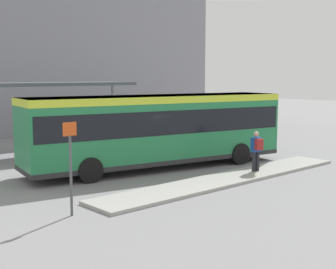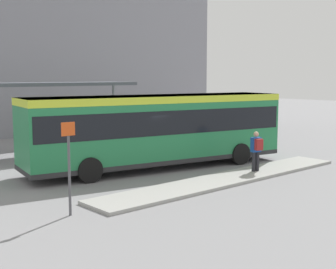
{
  "view_description": "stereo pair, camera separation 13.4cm",
  "coord_description": "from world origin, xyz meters",
  "px_view_note": "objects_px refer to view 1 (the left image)",
  "views": [
    {
      "loc": [
        -13.63,
        -15.76,
        4.14
      ],
      "look_at": [
        0.6,
        0.0,
        1.48
      ],
      "focal_mm": 50.0,
      "sensor_mm": 36.0,
      "label": 1
    },
    {
      "loc": [
        -13.53,
        -15.84,
        4.14
      ],
      "look_at": [
        0.6,
        0.0,
        1.48
      ],
      "focal_mm": 50.0,
      "sensor_mm": 36.0,
      "label": 2
    }
  ],
  "objects_px": {
    "city_bus": "(158,126)",
    "potted_planter_near_shelter": "(37,149)",
    "bicycle_red": "(244,136)",
    "bicycle_green": "(251,138)",
    "bicycle_blue": "(230,136)",
    "platform_sign": "(71,164)",
    "pedestrian_waiting": "(257,149)"
  },
  "relations": [
    {
      "from": "city_bus",
      "to": "potted_planter_near_shelter",
      "type": "relative_size",
      "value": 9.15
    },
    {
      "from": "bicycle_red",
      "to": "potted_planter_near_shelter",
      "type": "relative_size",
      "value": 1.22
    },
    {
      "from": "city_bus",
      "to": "bicycle_red",
      "type": "bearing_deg",
      "value": 26.95
    },
    {
      "from": "city_bus",
      "to": "bicycle_red",
      "type": "relative_size",
      "value": 7.53
    },
    {
      "from": "bicycle_green",
      "to": "city_bus",
      "type": "bearing_deg",
      "value": 111.2
    },
    {
      "from": "bicycle_green",
      "to": "bicycle_blue",
      "type": "bearing_deg",
      "value": 9.67
    },
    {
      "from": "bicycle_blue",
      "to": "platform_sign",
      "type": "xyz_separation_m",
      "value": [
        -15.76,
        -7.29,
        1.23
      ]
    },
    {
      "from": "city_bus",
      "to": "bicycle_green",
      "type": "relative_size",
      "value": 7.0
    },
    {
      "from": "bicycle_blue",
      "to": "platform_sign",
      "type": "relative_size",
      "value": 0.54
    },
    {
      "from": "bicycle_green",
      "to": "platform_sign",
      "type": "xyz_separation_m",
      "value": [
        -15.76,
        -5.62,
        1.17
      ]
    },
    {
      "from": "bicycle_blue",
      "to": "bicycle_green",
      "type": "bearing_deg",
      "value": -9.44
    },
    {
      "from": "pedestrian_waiting",
      "to": "potted_planter_near_shelter",
      "type": "relative_size",
      "value": 1.26
    },
    {
      "from": "city_bus",
      "to": "potted_planter_near_shelter",
      "type": "distance_m",
      "value": 6.04
    },
    {
      "from": "platform_sign",
      "to": "bicycle_blue",
      "type": "bearing_deg",
      "value": 24.83
    },
    {
      "from": "pedestrian_waiting",
      "to": "bicycle_red",
      "type": "distance_m",
      "value": 9.72
    },
    {
      "from": "pedestrian_waiting",
      "to": "bicycle_blue",
      "type": "distance_m",
      "value": 10.04
    },
    {
      "from": "bicycle_blue",
      "to": "platform_sign",
      "type": "distance_m",
      "value": 17.41
    },
    {
      "from": "bicycle_blue",
      "to": "potted_planter_near_shelter",
      "type": "distance_m",
      "value": 12.69
    },
    {
      "from": "platform_sign",
      "to": "bicycle_red",
      "type": "bearing_deg",
      "value": 21.81
    },
    {
      "from": "pedestrian_waiting",
      "to": "platform_sign",
      "type": "height_order",
      "value": "platform_sign"
    },
    {
      "from": "platform_sign",
      "to": "pedestrian_waiting",
      "type": "bearing_deg",
      "value": -0.05
    },
    {
      "from": "pedestrian_waiting",
      "to": "platform_sign",
      "type": "distance_m",
      "value": 8.92
    },
    {
      "from": "bicycle_red",
      "to": "bicycle_blue",
      "type": "height_order",
      "value": "bicycle_red"
    },
    {
      "from": "pedestrian_waiting",
      "to": "bicycle_green",
      "type": "bearing_deg",
      "value": -32.74
    },
    {
      "from": "pedestrian_waiting",
      "to": "bicycle_green",
      "type": "relative_size",
      "value": 0.96
    },
    {
      "from": "bicycle_blue",
      "to": "bicycle_red",
      "type": "bearing_deg",
      "value": 15.08
    },
    {
      "from": "pedestrian_waiting",
      "to": "bicycle_green",
      "type": "distance_m",
      "value": 8.89
    },
    {
      "from": "bicycle_red",
      "to": "platform_sign",
      "type": "height_order",
      "value": "platform_sign"
    },
    {
      "from": "bicycle_blue",
      "to": "potted_planter_near_shelter",
      "type": "xyz_separation_m",
      "value": [
        -12.62,
        1.21,
        0.37
      ]
    },
    {
      "from": "pedestrian_waiting",
      "to": "bicycle_red",
      "type": "xyz_separation_m",
      "value": [
        7.23,
        6.47,
        -0.73
      ]
    },
    {
      "from": "city_bus",
      "to": "potted_planter_near_shelter",
      "type": "height_order",
      "value": "city_bus"
    },
    {
      "from": "bicycle_blue",
      "to": "potted_planter_near_shelter",
      "type": "bearing_deg",
      "value": -104.89
    }
  ]
}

